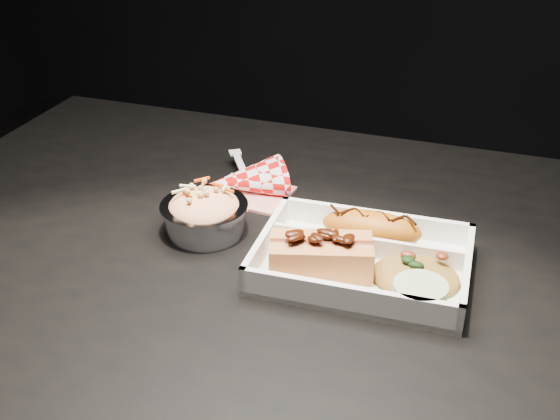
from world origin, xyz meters
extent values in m
cube|color=black|center=(0.00, 0.00, 0.73)|extent=(1.20, 0.80, 0.03)
cylinder|color=black|center=(-0.55, 0.35, 0.36)|extent=(0.05, 0.05, 0.72)
cube|color=white|center=(0.08, -0.01, 0.75)|extent=(0.26, 0.19, 0.01)
cube|color=white|center=(0.07, 0.07, 0.77)|extent=(0.25, 0.02, 0.04)
cube|color=white|center=(0.08, -0.10, 0.77)|extent=(0.25, 0.02, 0.04)
cube|color=white|center=(-0.05, -0.02, 0.77)|extent=(0.01, 0.18, 0.04)
cube|color=white|center=(0.20, -0.01, 0.77)|extent=(0.01, 0.18, 0.04)
cube|color=white|center=(0.07, 0.01, 0.77)|extent=(0.23, 0.01, 0.03)
ellipsoid|color=#BB6112|center=(0.07, 0.04, 0.78)|extent=(0.13, 0.06, 0.04)
cube|color=#CF8246|center=(0.04, -0.06, 0.78)|extent=(0.12, 0.06, 0.04)
cube|color=#CF8246|center=(0.03, -0.02, 0.78)|extent=(0.12, 0.06, 0.04)
cylinder|color=maroon|center=(0.03, -0.04, 0.79)|extent=(0.12, 0.06, 0.03)
ellipsoid|color=olive|center=(0.14, -0.02, 0.77)|extent=(0.11, 0.09, 0.03)
cylinder|color=#A9BD8F|center=(0.15, -0.07, 0.77)|extent=(0.06, 0.06, 0.03)
cylinder|color=silver|center=(-0.14, 0.01, 0.77)|extent=(0.10, 0.10, 0.04)
cylinder|color=silver|center=(-0.14, 0.01, 0.79)|extent=(0.11, 0.11, 0.01)
ellipsoid|color=beige|center=(-0.14, 0.01, 0.79)|extent=(0.09, 0.09, 0.04)
cube|color=red|center=(-0.12, 0.13, 0.75)|extent=(0.12, 0.10, 0.00)
cone|color=red|center=(-0.13, 0.14, 0.77)|extent=(0.15, 0.14, 0.10)
cube|color=white|center=(-0.16, 0.18, 0.77)|extent=(0.04, 0.06, 0.00)
cube|color=white|center=(-0.18, 0.21, 0.77)|extent=(0.02, 0.02, 0.00)
camera|label=1|loc=(0.21, -0.71, 1.23)|focal=45.00mm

